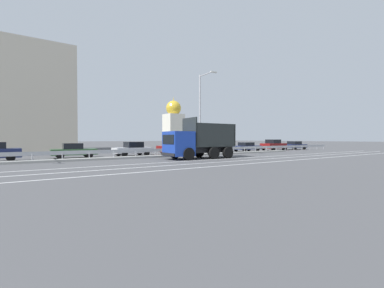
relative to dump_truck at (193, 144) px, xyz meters
The scene contains 18 objects.
ground_plane 2.78m from the dump_truck, 48.11° to the left, with size 320.00×320.00×0.00m, color #4C4C4F.
lane_strip_0 2.37m from the dump_truck, 66.43° to the right, with size 57.13×0.16×0.01m, color silver.
lane_strip_1 4.15m from the dump_truck, 78.34° to the right, with size 57.13×0.16×0.01m, color silver.
lane_strip_2 6.18m from the dump_truck, 82.42° to the right, with size 57.13×0.16×0.01m, color silver.
median_island 4.03m from the dump_truck, 64.58° to the left, with size 31.42×1.10×0.18m, color gray.
median_guardrail 4.86m from the dump_truck, 69.90° to the left, with size 57.13×0.09×0.78m.
dump_truck is the anchor object (origin of this frame).
median_road_sign 7.47m from the dump_truck, 27.74° to the left, with size 0.72×0.16×2.26m.
street_lamp_1 5.90m from the dump_truck, 44.98° to the left, with size 0.71×2.67×8.60m.
parked_car_2 10.99m from the dump_truck, 141.86° to the left, with size 3.93×1.95×1.37m.
parked_car_3 7.40m from the dump_truck, 113.64° to the left, with size 3.97×2.01×1.46m.
parked_car_4 7.14m from the dump_truck, 70.74° to the left, with size 4.52×2.15×1.52m.
parked_car_5 10.22m from the dump_truck, 40.76° to the left, with size 4.20×1.95×1.59m.
parked_car_6 15.12m from the dump_truck, 25.73° to the left, with size 4.12×1.91×1.27m.
parked_car_7 20.99m from the dump_truck, 19.14° to the left, with size 4.43×2.08×1.66m.
parked_car_8 25.90m from the dump_truck, 14.98° to the left, with size 4.12×2.10×1.35m.
background_building_0 28.84m from the dump_truck, 115.86° to the left, with size 12.02×15.53×13.97m, color beige.
church_tower 33.09m from the dump_truck, 62.88° to the left, with size 3.60×3.60×10.85m.
Camera 1 is at (-14.51, -20.60, 1.78)m, focal length 24.00 mm.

